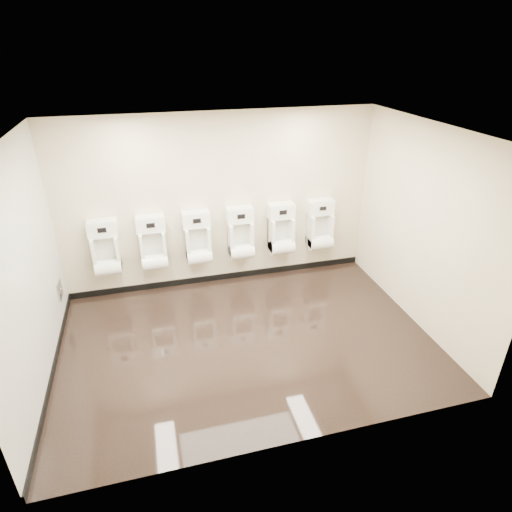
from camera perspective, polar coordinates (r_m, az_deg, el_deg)
The scene contains 16 objects.
ground at distance 6.02m, azimuth -1.18°, elevation -11.16°, with size 5.00×3.50×0.00m, color black.
ceiling at distance 4.82m, azimuth -1.51°, elevation 15.96°, with size 5.00×3.50×0.00m, color white.
back_wall at distance 6.85m, azimuth -4.82°, elevation 7.14°, with size 5.00×0.02×2.80m, color beige.
front_wall at distance 3.84m, azimuth 4.97°, elevation -10.38°, with size 5.00×0.02×2.80m, color beige.
left_wall at distance 5.34m, azimuth -28.38°, elevation -2.29°, with size 0.02×3.50×2.80m, color beige.
right_wall at distance 6.29m, azimuth 21.44°, elevation 3.40°, with size 0.02×3.50×2.80m, color beige.
tile_overlay_left at distance 5.34m, azimuth -28.33°, elevation -2.28°, with size 0.01×3.50×2.80m, color silver.
skirting_back at distance 7.41m, azimuth -4.41°, elevation -2.75°, with size 5.00×0.02×0.10m, color black.
skirting_left at distance 6.05m, azimuth -25.42°, elevation -13.50°, with size 0.02×3.50×0.10m, color black.
access_panel at distance 6.78m, azimuth -24.72°, elevation -4.09°, with size 0.04×0.25×0.25m.
urinal_0 at distance 6.88m, azimuth -19.35°, elevation 0.58°, with size 0.45×0.34×0.84m.
urinal_1 at distance 6.84m, azimuth -13.56°, elevation 1.27°, with size 0.45×0.34×0.84m.
urinal_2 at distance 6.88m, azimuth -7.76°, elevation 1.94°, with size 0.45×0.34×0.84m.
urinal_3 at distance 6.98m, azimuth -2.06°, elevation 2.59°, with size 0.45×0.34×0.84m.
urinal_4 at distance 7.16m, azimuth 3.40°, elevation 3.18°, with size 0.45×0.34×0.84m.
urinal_5 at distance 7.39m, azimuth 8.53°, elevation 3.71°, with size 0.45×0.34×0.84m.
Camera 1 is at (-1.10, -4.60, 3.73)m, focal length 30.00 mm.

